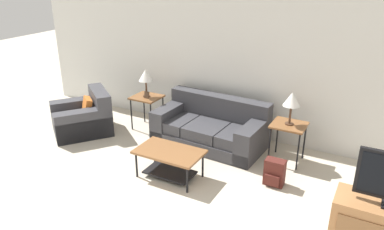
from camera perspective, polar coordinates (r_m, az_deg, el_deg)
The scene contains 10 objects.
wall_back at distance 6.92m, azimuth 5.86°, elevation 7.47°, with size 8.78×0.06×2.60m.
couch at distance 6.72m, azimuth 2.89°, elevation -2.04°, with size 2.00×1.09×0.82m.
armchair at distance 7.47m, azimuth -16.16°, elevation -0.41°, with size 1.37×1.39×0.80m.
coffee_table at distance 5.67m, azimuth -3.46°, elevation -6.51°, with size 1.00×0.60×0.45m.
side_table_left at distance 7.28m, azimuth -6.90°, elevation 2.29°, with size 0.54×0.50×0.66m.
side_table_right at distance 6.20m, azimuth 14.53°, elevation -1.97°, with size 0.54×0.50×0.66m.
table_lamp_left at distance 7.13m, azimuth -7.08°, elevation 5.94°, with size 0.27×0.27×0.54m.
table_lamp_right at distance 6.02m, azimuth 14.97°, elevation 2.22°, with size 0.27×0.27×0.54m.
backpack at distance 5.67m, azimuth 12.45°, elevation -8.60°, with size 0.29×0.25×0.40m.
picture_frame at distance 7.14m, azimuth -6.92°, elevation 3.06°, with size 0.10×0.04×0.13m.
Camera 1 is at (2.57, -1.91, 3.07)m, focal length 35.00 mm.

